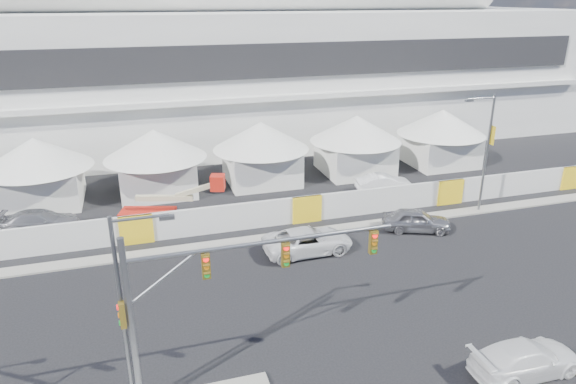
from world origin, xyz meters
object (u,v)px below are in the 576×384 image
object	(u,v)px
pickup_curb	(308,241)
lot_car_c	(40,221)
lot_car_a	(384,183)
traffic_mast	(192,307)
pickup_near	(526,358)
boom_lift	(158,211)
streetlight_curb	(485,146)
sedan_silver	(416,220)
streetlight_median	(127,303)

from	to	relation	value
pickup_curb	lot_car_c	world-z (taller)	pickup_curb
lot_car_a	traffic_mast	size ratio (longest dim) A/B	0.43
pickup_curb	pickup_near	distance (m)	14.59
pickup_near	pickup_curb	bearing A→B (deg)	21.52
pickup_near	traffic_mast	bearing A→B (deg)	78.85
traffic_mast	boom_lift	world-z (taller)	traffic_mast
pickup_curb	streetlight_curb	bearing A→B (deg)	-81.03
sedan_silver	traffic_mast	xyz separation A→B (m)	(-16.87, -11.76, 3.57)
traffic_mast	boom_lift	xyz separation A→B (m)	(-0.45, 18.12, -3.33)
sedan_silver	streetlight_median	bearing A→B (deg)	142.59
pickup_near	traffic_mast	size ratio (longest dim) A/B	0.47
sedan_silver	boom_lift	bearing A→B (deg)	91.40
streetlight_curb	lot_car_a	bearing A→B (deg)	130.54
sedan_silver	lot_car_a	bearing A→B (deg)	11.70
traffic_mast	boom_lift	distance (m)	18.43
lot_car_a	boom_lift	distance (m)	18.67
streetlight_curb	pickup_curb	bearing A→B (deg)	-169.85
streetlight_median	streetlight_curb	size ratio (longest dim) A/B	0.92
traffic_mast	streetlight_median	bearing A→B (deg)	175.13
lot_car_a	streetlight_curb	bearing A→B (deg)	-131.00
pickup_near	streetlight_median	distance (m)	17.02
streetlight_median	pickup_near	bearing A→B (deg)	-9.99
pickup_curb	lot_car_c	distance (m)	18.97
lot_car_c	streetlight_median	distance (m)	20.53
pickup_curb	pickup_near	xyz separation A→B (m)	(5.43, -13.54, -0.07)
pickup_near	boom_lift	size ratio (longest dim) A/B	0.65
sedan_silver	lot_car_c	world-z (taller)	sedan_silver
lot_car_c	streetlight_curb	world-z (taller)	streetlight_curb
sedan_silver	pickup_curb	distance (m)	8.43
lot_car_a	streetlight_median	size ratio (longest dim) A/B	0.57
lot_car_c	streetlight_median	world-z (taller)	streetlight_median
pickup_curb	streetlight_median	distance (m)	15.75
pickup_near	boom_lift	xyz separation A→B (m)	(-14.37, 20.78, 0.29)
pickup_curb	streetlight_median	world-z (taller)	streetlight_median
streetlight_median	boom_lift	world-z (taller)	streetlight_median
sedan_silver	traffic_mast	bearing A→B (deg)	146.44
lot_car_c	boom_lift	distance (m)	8.12
boom_lift	pickup_curb	bearing A→B (deg)	-22.07
boom_lift	sedan_silver	bearing A→B (deg)	-3.21
sedan_silver	pickup_curb	size ratio (longest dim) A/B	0.81
streetlight_curb	boom_lift	size ratio (longest dim) A/B	1.15
pickup_near	traffic_mast	distance (m)	14.62
traffic_mast	pickup_curb	bearing A→B (deg)	52.02
lot_car_c	sedan_silver	bearing A→B (deg)	-99.89
lot_car_a	boom_lift	bearing A→B (deg)	102.11
sedan_silver	lot_car_c	size ratio (longest dim) A/B	0.89
pickup_near	streetlight_curb	distance (m)	19.14
pickup_near	lot_car_c	distance (m)	31.40
traffic_mast	lot_car_c	bearing A→B (deg)	113.65
pickup_near	boom_lift	world-z (taller)	boom_lift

